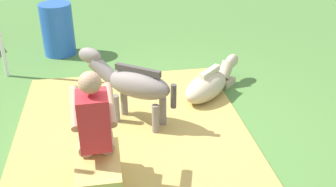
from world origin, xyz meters
TOP-DOWN VIEW (x-y plane):
  - ground_plane at (0.00, 0.00)m, footprint 24.00×24.00m
  - hay_patch at (0.21, 0.26)m, footprint 3.04×2.81m
  - hay_bale at (-1.00, 0.65)m, footprint 0.70×0.42m
  - person_seated at (-0.84, 0.66)m, footprint 0.67×0.43m
  - pony_standing at (0.29, 0.22)m, footprint 0.92×1.17m
  - pony_lying at (0.84, -0.92)m, footprint 1.13×1.14m
  - water_barrel at (2.83, 1.31)m, footprint 0.55×0.55m

SIDE VIEW (x-z plane):
  - ground_plane at x=0.00m, z-range 0.00..0.00m
  - hay_patch at x=0.21m, z-range 0.00..0.02m
  - pony_lying at x=0.84m, z-range -0.02..0.40m
  - hay_bale at x=-1.00m, z-range 0.00..0.43m
  - water_barrel at x=2.83m, z-range 0.00..0.91m
  - pony_standing at x=0.29m, z-range 0.10..1.01m
  - person_seated at x=-0.84m, z-range 0.06..1.37m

